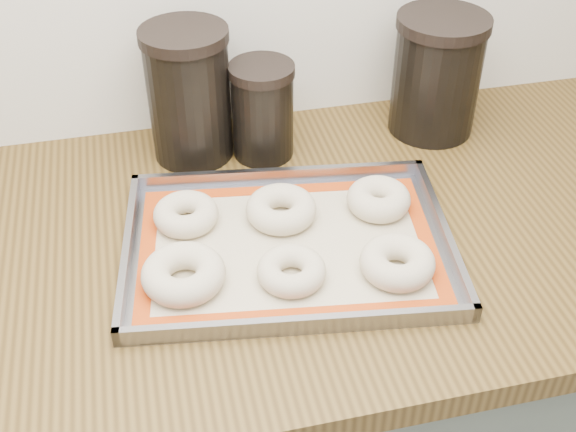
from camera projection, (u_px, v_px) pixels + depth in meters
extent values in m
cube|color=#5D665A|center=(350.00, 407.00, 1.38)|extent=(3.00, 0.65, 0.86)
cube|color=brown|center=(366.00, 226.00, 1.10)|extent=(3.06, 0.68, 0.04)
cube|color=gray|center=(288.00, 248.00, 1.03)|extent=(0.50, 0.39, 0.00)
cube|color=gray|center=(279.00, 175.00, 1.14)|extent=(0.46, 0.07, 0.02)
cube|color=gray|center=(299.00, 325.00, 0.90)|extent=(0.46, 0.07, 0.02)
cube|color=gray|center=(127.00, 250.00, 1.00)|extent=(0.06, 0.33, 0.02)
cube|color=gray|center=(444.00, 232.00, 1.04)|extent=(0.06, 0.33, 0.02)
cube|color=#C6B793|center=(288.00, 246.00, 1.03)|extent=(0.46, 0.35, 0.00)
cube|color=#B4390C|center=(280.00, 189.00, 1.13)|extent=(0.42, 0.08, 0.00)
cube|color=#B4390C|center=(297.00, 314.00, 0.92)|extent=(0.42, 0.08, 0.00)
cube|color=#B4390C|center=(147.00, 254.00, 1.01)|extent=(0.06, 0.25, 0.00)
cube|color=#B4390C|center=(425.00, 237.00, 1.04)|extent=(0.06, 0.25, 0.00)
torus|color=beige|center=(183.00, 274.00, 0.95)|extent=(0.12, 0.12, 0.04)
torus|color=beige|center=(291.00, 271.00, 0.96)|extent=(0.12, 0.12, 0.03)
torus|color=beige|center=(397.00, 262.00, 0.97)|extent=(0.11, 0.11, 0.04)
torus|color=beige|center=(186.00, 214.00, 1.06)|extent=(0.10, 0.10, 0.04)
torus|color=beige|center=(281.00, 209.00, 1.06)|extent=(0.11, 0.11, 0.04)
torus|color=beige|center=(379.00, 199.00, 1.08)|extent=(0.12, 0.12, 0.04)
cylinder|color=black|center=(190.00, 100.00, 1.16)|extent=(0.13, 0.13, 0.20)
cylinder|color=black|center=(183.00, 35.00, 1.09)|extent=(0.14, 0.14, 0.02)
cylinder|color=black|center=(263.00, 115.00, 1.18)|extent=(0.10, 0.10, 0.15)
cylinder|color=black|center=(261.00, 70.00, 1.12)|extent=(0.11, 0.11, 0.02)
cylinder|color=black|center=(436.00, 80.00, 1.22)|extent=(0.15, 0.15, 0.19)
cylinder|color=black|center=(444.00, 22.00, 1.16)|extent=(0.15, 0.15, 0.02)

